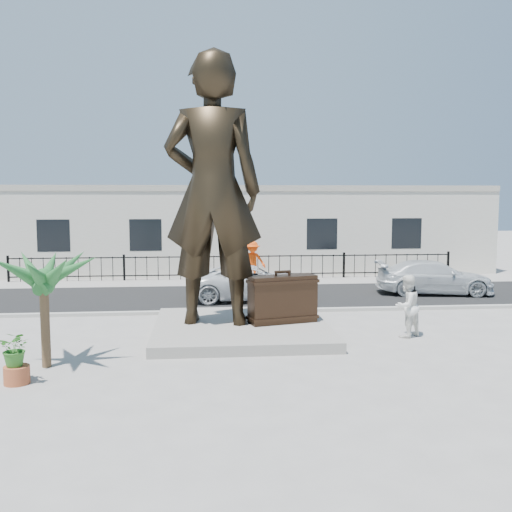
% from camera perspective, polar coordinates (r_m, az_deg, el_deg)
% --- Properties ---
extents(ground, '(100.00, 100.00, 0.00)m').
position_cam_1_polar(ground, '(16.05, 0.67, -8.94)').
color(ground, '#9E9991').
rests_on(ground, ground).
extents(street, '(40.00, 7.00, 0.01)m').
position_cam_1_polar(street, '(23.84, -1.34, -3.99)').
color(street, black).
rests_on(street, ground).
extents(curb, '(40.00, 0.25, 0.12)m').
position_cam_1_polar(curb, '(20.40, -0.66, -5.53)').
color(curb, '#A5A399').
rests_on(curb, ground).
extents(far_sidewalk, '(40.00, 2.50, 0.02)m').
position_cam_1_polar(far_sidewalk, '(27.78, -1.92, -2.55)').
color(far_sidewalk, '#9E9991').
rests_on(far_sidewalk, ground).
extents(plinth, '(5.20, 5.20, 0.30)m').
position_cam_1_polar(plinth, '(17.43, -1.50, -7.24)').
color(plinth, gray).
rests_on(plinth, ground).
extents(fence, '(22.00, 0.10, 1.20)m').
position_cam_1_polar(fence, '(28.49, -2.02, -1.14)').
color(fence, black).
rests_on(fence, ground).
extents(building, '(28.00, 7.00, 4.40)m').
position_cam_1_polar(building, '(32.53, -2.46, 2.57)').
color(building, silver).
rests_on(building, ground).
extents(statue, '(3.18, 2.34, 8.02)m').
position_cam_1_polar(statue, '(17.12, -4.38, 6.55)').
color(statue, black).
rests_on(statue, plinth).
extents(suitcase, '(2.15, 1.16, 1.44)m').
position_cam_1_polar(suitcase, '(17.41, 2.67, -4.32)').
color(suitcase, black).
rests_on(suitcase, plinth).
extents(tourist, '(1.13, 1.07, 1.85)m').
position_cam_1_polar(tourist, '(17.40, 14.84, -4.85)').
color(tourist, white).
rests_on(tourist, ground).
extents(car_white, '(5.00, 2.34, 1.39)m').
position_cam_1_polar(car_white, '(22.81, -0.43, -2.67)').
color(car_white, silver).
rests_on(car_white, street).
extents(car_silver, '(5.08, 2.65, 1.41)m').
position_cam_1_polar(car_silver, '(25.35, 17.40, -2.05)').
color(car_silver, silver).
rests_on(car_silver, street).
extents(worker, '(1.30, 0.82, 1.93)m').
position_cam_1_polar(worker, '(27.95, -0.33, -0.49)').
color(worker, '#F1470C').
rests_on(worker, far_sidewalk).
extents(palm_tree, '(1.80, 1.80, 3.20)m').
position_cam_1_polar(palm_tree, '(15.03, -20.19, -10.36)').
color(palm_tree, '#1F5626').
rests_on(palm_tree, ground).
extents(planter, '(0.56, 0.56, 0.40)m').
position_cam_1_polar(planter, '(13.93, -22.80, -10.91)').
color(planter, '#A24D2B').
rests_on(planter, ground).
extents(shrub, '(0.80, 0.72, 0.80)m').
position_cam_1_polar(shrub, '(13.77, -22.90, -8.51)').
color(shrub, '#2E6E23').
rests_on(shrub, planter).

